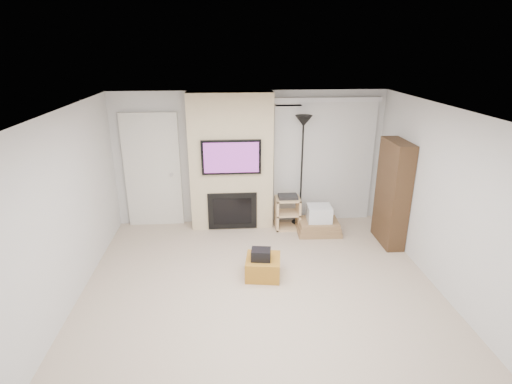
{
  "coord_description": "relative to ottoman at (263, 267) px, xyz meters",
  "views": [
    {
      "loc": [
        -0.43,
        -4.47,
        3.24
      ],
      "look_at": [
        0.0,
        1.2,
        1.15
      ],
      "focal_mm": 28.0,
      "sensor_mm": 36.0,
      "label": 1
    }
  ],
  "objects": [
    {
      "name": "floor",
      "position": [
        -0.07,
        -0.69,
        -0.15
      ],
      "size": [
        5.0,
        5.5,
        0.0
      ],
      "primitive_type": "cube",
      "color": "#BCA894",
      "rests_on": "ground"
    },
    {
      "name": "ceiling",
      "position": [
        -0.07,
        -0.69,
        2.35
      ],
      "size": [
        5.0,
        5.5,
        0.0
      ],
      "primitive_type": "cube",
      "color": "white",
      "rests_on": "wall_back"
    },
    {
      "name": "wall_back",
      "position": [
        -0.07,
        2.06,
        1.1
      ],
      "size": [
        5.0,
        0.0,
        2.5
      ],
      "primitive_type": "cube",
      "rotation": [
        1.57,
        0.0,
        0.0
      ],
      "color": "silver",
      "rests_on": "ground"
    },
    {
      "name": "wall_left",
      "position": [
        -2.57,
        -0.69,
        1.1
      ],
      "size": [
        0.0,
        5.5,
        2.5
      ],
      "primitive_type": "cube",
      "rotation": [
        1.57,
        0.0,
        1.57
      ],
      "color": "silver",
      "rests_on": "ground"
    },
    {
      "name": "wall_right",
      "position": [
        2.43,
        -0.69,
        1.1
      ],
      "size": [
        0.0,
        5.5,
        2.5
      ],
      "primitive_type": "cube",
      "rotation": [
        1.57,
        0.0,
        1.57
      ],
      "color": "silver",
      "rests_on": "ground"
    },
    {
      "name": "hvac_vent",
      "position": [
        0.33,
        0.11,
        2.35
      ],
      "size": [
        0.35,
        0.18,
        0.01
      ],
      "primitive_type": "cube",
      "color": "silver",
      "rests_on": "ceiling"
    },
    {
      "name": "ottoman",
      "position": [
        0.0,
        0.0,
        0.0
      ],
      "size": [
        0.57,
        0.57,
        0.3
      ],
      "primitive_type": "cube",
      "rotation": [
        0.0,
        0.0,
        -0.14
      ],
      "color": "#A36D21",
      "rests_on": "floor"
    },
    {
      "name": "black_bag",
      "position": [
        -0.04,
        -0.04,
        0.23
      ],
      "size": [
        0.31,
        0.26,
        0.16
      ],
      "primitive_type": "cube",
      "rotation": [
        0.0,
        0.0,
        -0.14
      ],
      "color": "black",
      "rests_on": "ottoman"
    },
    {
      "name": "fireplace_wall",
      "position": [
        -0.42,
        1.85,
        1.09
      ],
      "size": [
        1.5,
        0.47,
        2.5
      ],
      "color": "beige",
      "rests_on": "floor"
    },
    {
      "name": "entry_door",
      "position": [
        -1.87,
        2.03,
        0.9
      ],
      "size": [
        1.02,
        0.11,
        2.14
      ],
      "color": "silver",
      "rests_on": "floor"
    },
    {
      "name": "vertical_blinds",
      "position": [
        1.33,
        2.01,
        1.12
      ],
      "size": [
        1.98,
        0.1,
        2.37
      ],
      "color": "silver",
      "rests_on": "floor"
    },
    {
      "name": "floor_lamp",
      "position": [
        0.88,
        1.81,
        1.49
      ],
      "size": [
        0.31,
        0.31,
        2.08
      ],
      "color": "black",
      "rests_on": "floor"
    },
    {
      "name": "av_stand",
      "position": [
        0.61,
        1.64,
        0.2
      ],
      "size": [
        0.45,
        0.38,
        0.66
      ],
      "color": "#E2BC89",
      "rests_on": "floor"
    },
    {
      "name": "box_stack",
      "position": [
        1.15,
        1.4,
        0.05
      ],
      "size": [
        0.8,
        0.61,
        0.52
      ],
      "color": "#906E49",
      "rests_on": "floor"
    },
    {
      "name": "bookshelf",
      "position": [
        2.27,
        0.95,
        0.75
      ],
      "size": [
        0.3,
        0.8,
        1.8
      ],
      "color": "#382515",
      "rests_on": "floor"
    }
  ]
}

